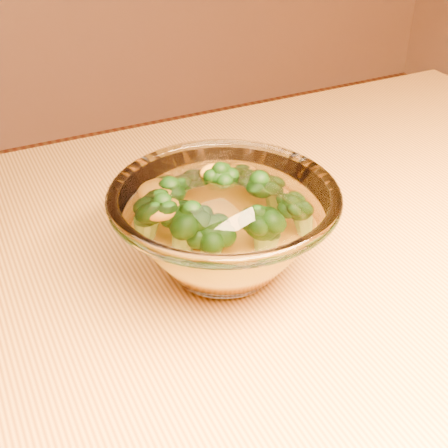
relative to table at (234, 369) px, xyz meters
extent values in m
cube|color=#C48D3A|center=(0.00, 0.00, 0.08)|extent=(1.20, 0.80, 0.04)
cylinder|color=brown|center=(0.54, 0.34, -0.30)|extent=(0.06, 0.06, 0.71)
ellipsoid|color=white|center=(0.01, 0.04, 0.11)|extent=(0.10, 0.10, 0.02)
torus|color=white|center=(0.01, 0.04, 0.19)|extent=(0.22, 0.22, 0.01)
ellipsoid|color=orange|center=(0.01, 0.04, 0.13)|extent=(0.13, 0.13, 0.04)
camera|label=1|loc=(-0.21, -0.41, 0.48)|focal=50.00mm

